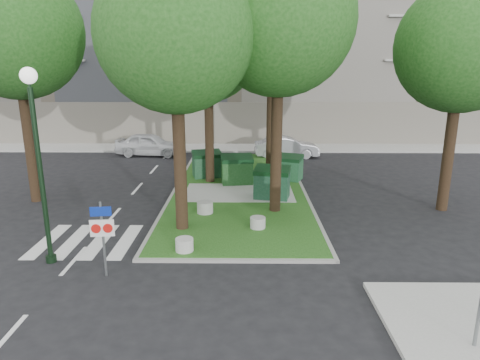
{
  "coord_description": "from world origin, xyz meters",
  "views": [
    {
      "loc": [
        0.76,
        -12.04,
        5.81
      ],
      "look_at": [
        0.6,
        2.2,
        2.0
      ],
      "focal_mm": 32.0,
      "sensor_mm": 36.0,
      "label": 1
    }
  ],
  "objects_px": {
    "tree_median_near_right": "(282,4)",
    "tree_median_far": "(274,17)",
    "dumpster_a": "(207,164)",
    "bollard_mid": "(205,207)",
    "tree_street_right": "(465,34)",
    "bollard_left": "(184,245)",
    "litter_bin": "(283,170)",
    "dumpster_c": "(272,183)",
    "car_silver": "(287,147)",
    "tree_median_near_left": "(178,17)",
    "street_lamp": "(37,145)",
    "tree_street_left": "(16,18)",
    "bollard_right": "(258,223)",
    "car_white": "(150,144)",
    "dumpster_d": "(288,167)",
    "tree_median_mid": "(209,40)",
    "dumpster_b": "(237,170)",
    "traffic_sign_pole": "(102,229)"
  },
  "relations": [
    {
      "from": "tree_median_mid",
      "to": "bollard_mid",
      "type": "height_order",
      "value": "tree_median_mid"
    },
    {
      "from": "tree_street_right",
      "to": "tree_median_near_right",
      "type": "bearing_deg",
      "value": -175.91
    },
    {
      "from": "tree_street_right",
      "to": "dumpster_c",
      "type": "height_order",
      "value": "tree_street_right"
    },
    {
      "from": "tree_street_left",
      "to": "car_white",
      "type": "relative_size",
      "value": 2.47
    },
    {
      "from": "tree_median_far",
      "to": "tree_street_right",
      "type": "bearing_deg",
      "value": -45.83
    },
    {
      "from": "tree_street_left",
      "to": "litter_bin",
      "type": "height_order",
      "value": "tree_street_left"
    },
    {
      "from": "bollard_right",
      "to": "traffic_sign_pole",
      "type": "height_order",
      "value": "traffic_sign_pole"
    },
    {
      "from": "tree_street_right",
      "to": "bollard_right",
      "type": "height_order",
      "value": "tree_street_right"
    },
    {
      "from": "tree_median_near_right",
      "to": "tree_median_far",
      "type": "height_order",
      "value": "tree_median_far"
    },
    {
      "from": "dumpster_a",
      "to": "litter_bin",
      "type": "relative_size",
      "value": 2.28
    },
    {
      "from": "dumpster_d",
      "to": "bollard_mid",
      "type": "distance_m",
      "value": 6.53
    },
    {
      "from": "dumpster_a",
      "to": "dumpster_d",
      "type": "relative_size",
      "value": 1.03
    },
    {
      "from": "bollard_left",
      "to": "litter_bin",
      "type": "distance_m",
      "value": 10.19
    },
    {
      "from": "street_lamp",
      "to": "tree_median_near_left",
      "type": "bearing_deg",
      "value": 35.3
    },
    {
      "from": "bollard_left",
      "to": "traffic_sign_pole",
      "type": "height_order",
      "value": "traffic_sign_pole"
    },
    {
      "from": "dumpster_a",
      "to": "dumpster_d",
      "type": "bearing_deg",
      "value": -22.17
    },
    {
      "from": "tree_street_left",
      "to": "bollard_left",
      "type": "bearing_deg",
      "value": -37.41
    },
    {
      "from": "dumpster_b",
      "to": "street_lamp",
      "type": "bearing_deg",
      "value": -129.72
    },
    {
      "from": "dumpster_b",
      "to": "tree_median_mid",
      "type": "bearing_deg",
      "value": 154.09
    },
    {
      "from": "dumpster_c",
      "to": "car_white",
      "type": "distance_m",
      "value": 12.36
    },
    {
      "from": "tree_median_near_left",
      "to": "tree_street_right",
      "type": "relative_size",
      "value": 1.05
    },
    {
      "from": "tree_median_far",
      "to": "dumpster_a",
      "type": "distance_m",
      "value": 8.57
    },
    {
      "from": "car_silver",
      "to": "dumpster_d",
      "type": "bearing_deg",
      "value": 172.78
    },
    {
      "from": "tree_median_near_left",
      "to": "dumpster_d",
      "type": "xyz_separation_m",
      "value": [
        4.41,
        6.85,
        -6.57
      ]
    },
    {
      "from": "tree_median_far",
      "to": "street_lamp",
      "type": "distance_m",
      "value": 15.0
    },
    {
      "from": "bollard_mid",
      "to": "street_lamp",
      "type": "bearing_deg",
      "value": -135.76
    },
    {
      "from": "bollard_right",
      "to": "litter_bin",
      "type": "distance_m",
      "value": 7.54
    },
    {
      "from": "dumpster_b",
      "to": "street_lamp",
      "type": "distance_m",
      "value": 10.71
    },
    {
      "from": "dumpster_b",
      "to": "litter_bin",
      "type": "bearing_deg",
      "value": 20.52
    },
    {
      "from": "dumpster_d",
      "to": "bollard_right",
      "type": "height_order",
      "value": "dumpster_d"
    },
    {
      "from": "litter_bin",
      "to": "tree_median_mid",
      "type": "bearing_deg",
      "value": -167.19
    },
    {
      "from": "bollard_mid",
      "to": "litter_bin",
      "type": "distance_m",
      "value": 6.8
    },
    {
      "from": "tree_median_near_left",
      "to": "street_lamp",
      "type": "height_order",
      "value": "tree_median_near_left"
    },
    {
      "from": "tree_median_near_right",
      "to": "tree_median_far",
      "type": "xyz_separation_m",
      "value": [
        0.2,
        7.5,
        0.33
      ]
    },
    {
      "from": "street_lamp",
      "to": "dumpster_b",
      "type": "bearing_deg",
      "value": 57.6
    },
    {
      "from": "tree_median_far",
      "to": "litter_bin",
      "type": "height_order",
      "value": "tree_median_far"
    },
    {
      "from": "tree_median_near_left",
      "to": "dumpster_a",
      "type": "height_order",
      "value": "tree_median_near_left"
    },
    {
      "from": "bollard_mid",
      "to": "car_silver",
      "type": "xyz_separation_m",
      "value": [
        4.32,
        11.37,
        0.34
      ]
    },
    {
      "from": "tree_street_left",
      "to": "bollard_mid",
      "type": "relative_size",
      "value": 17.15
    },
    {
      "from": "dumpster_a",
      "to": "bollard_mid",
      "type": "xyz_separation_m",
      "value": [
        0.41,
        -5.82,
        -0.44
      ]
    },
    {
      "from": "tree_street_left",
      "to": "dumpster_c",
      "type": "xyz_separation_m",
      "value": [
        10.39,
        0.14,
        -6.85
      ]
    },
    {
      "from": "litter_bin",
      "to": "traffic_sign_pole",
      "type": "xyz_separation_m",
      "value": [
        -5.97,
        -10.88,
        0.93
      ]
    },
    {
      "from": "bollard_left",
      "to": "street_lamp",
      "type": "bearing_deg",
      "value": -171.59
    },
    {
      "from": "tree_median_far",
      "to": "dumpster_a",
      "type": "xyz_separation_m",
      "value": [
        -3.51,
        -2.11,
        -7.53
      ]
    },
    {
      "from": "tree_street_left",
      "to": "tree_median_near_right",
      "type": "bearing_deg",
      "value": -8.13
    },
    {
      "from": "tree_median_near_left",
      "to": "tree_street_left",
      "type": "xyz_separation_m",
      "value": [
        -7.0,
        3.5,
        0.33
      ]
    },
    {
      "from": "tree_median_near_right",
      "to": "bollard_left",
      "type": "height_order",
      "value": "tree_median_near_right"
    },
    {
      "from": "bollard_mid",
      "to": "car_silver",
      "type": "height_order",
      "value": "car_silver"
    },
    {
      "from": "car_white",
      "to": "car_silver",
      "type": "xyz_separation_m",
      "value": [
        9.08,
        -0.47,
        -0.07
      ]
    },
    {
      "from": "bollard_left",
      "to": "litter_bin",
      "type": "height_order",
      "value": "litter_bin"
    }
  ]
}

